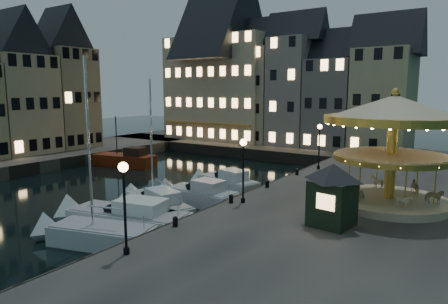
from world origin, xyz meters
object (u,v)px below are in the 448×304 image
Objects in this scene: streetlamp_b at (243,161)px; motorboat_d at (197,195)px; streetlamp_a at (124,195)px; streetlamp_c at (319,140)px; carousel at (393,129)px; bollard_a at (175,221)px; bollard_d at (297,171)px; bollard_b at (231,198)px; red_fishing_boat at (126,160)px; bollard_c at (267,184)px; motorboat_c at (155,204)px; ticket_kiosk at (333,184)px; motorboat_e at (225,183)px; motorboat_b at (124,218)px; motorboat_a at (94,235)px.

streetlamp_b is 6.37m from motorboat_d.
streetlamp_a is 23.50m from streetlamp_c.
streetlamp_a is 16.93m from carousel.
bollard_a is 16.00m from bollard_d.
streetlamp_b is 2.54m from bollard_b.
red_fishing_boat is (-21.19, 19.24, -3.32)m from streetlamp_a.
streetlamp_a is 7.32× the size of bollard_c.
bollard_b is 22.80m from red_fishing_boat.
bollard_b is (0.00, 5.50, 0.00)m from bollard_a.
streetlamp_c is at bearing 68.80° from motorboat_c.
carousel is at bearing 73.96° from ticket_kiosk.
bollard_b and bollard_c have the same top height.
streetlamp_a reaches higher than ticket_kiosk.
motorboat_e is at bearing -143.61° from bollard_d.
streetlamp_b is 0.47× the size of motorboat_b.
motorboat_a reaches higher than red_fishing_boat.
ticket_kiosk is (11.88, 4.01, 2.94)m from motorboat_b.
motorboat_a reaches higher than ticket_kiosk.
streetlamp_c is 0.50× the size of carousel.
carousel is at bearing 13.05° from motorboat_d.
red_fishing_boat reaches higher than streetlamp_a.
motorboat_d is 12.11m from ticket_kiosk.
streetlamp_a is 0.36× the size of motorboat_a.
streetlamp_b reaches higher than bollard_c.
motorboat_d is (-5.11, 11.75, -3.38)m from streetlamp_a.
motorboat_c is (-5.40, -6.46, -0.93)m from bollard_c.
bollard_a is 9.01m from motorboat_d.
motorboat_d is at bearing 165.79° from ticket_kiosk.
red_fishing_boat is at bearing 159.30° from ticket_kiosk.
bollard_b is 0.07× the size of carousel.
motorboat_e reaches higher than bollard_c.
streetlamp_c is 21.87m from red_fishing_boat.
streetlamp_c reaches higher than motorboat_d.
motorboat_a is at bearing -119.91° from bollard_b.
motorboat_e is at bearing 93.00° from motorboat_a.
motorboat_d is at bearing 113.50° from streetlamp_a.
motorboat_e is (-5.05, -3.72, -0.96)m from bollard_d.
streetlamp_c is 22.31m from motorboat_a.
motorboat_b is 2.31× the size of ticket_kiosk.
motorboat_c reaches higher than streetlamp_a.
motorboat_e is (-5.65, 6.28, -3.38)m from streetlamp_b.
ticket_kiosk is at bearing 18.66° from motorboat_b.
motorboat_d is (-5.11, -11.75, -3.38)m from streetlamp_c.
bollard_a is 0.08× the size of red_fishing_boat.
streetlamp_c reaches higher than bollard_c.
streetlamp_b is 6.39m from ticket_kiosk.
motorboat_d reaches higher than bollard_b.
motorboat_e is at bearing 160.63° from bollard_c.
bollard_d is 0.08× the size of motorboat_d.
bollard_c is 0.15× the size of ticket_kiosk.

